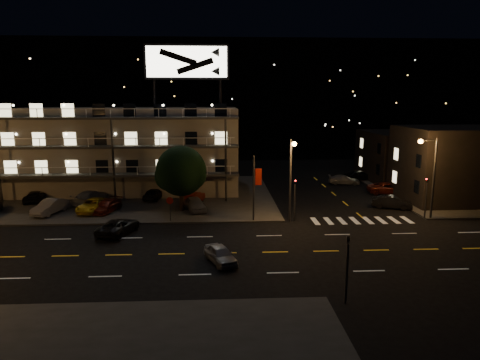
{
  "coord_description": "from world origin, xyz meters",
  "views": [
    {
      "loc": [
        1.65,
        -31.32,
        11.79
      ],
      "look_at": [
        3.68,
        8.0,
        4.19
      ],
      "focal_mm": 32.0,
      "sensor_mm": 36.0,
      "label": 1
    }
  ],
  "objects_px": {
    "lot_car_4": "(195,204)",
    "lot_car_7": "(91,197)",
    "lot_car_2": "(93,205)",
    "side_car_0": "(392,202)",
    "road_car_east": "(220,254)",
    "road_car_west": "(119,226)",
    "tree": "(181,172)"
  },
  "relations": [
    {
      "from": "lot_car_4",
      "to": "road_car_west",
      "type": "distance_m",
      "value": 9.44
    },
    {
      "from": "lot_car_7",
      "to": "road_car_east",
      "type": "relative_size",
      "value": 1.41
    },
    {
      "from": "tree",
      "to": "lot_car_4",
      "type": "xyz_separation_m",
      "value": [
        1.43,
        -0.13,
        -3.34
      ]
    },
    {
      "from": "tree",
      "to": "road_car_west",
      "type": "height_order",
      "value": "tree"
    },
    {
      "from": "tree",
      "to": "lot_car_4",
      "type": "distance_m",
      "value": 3.64
    },
    {
      "from": "tree",
      "to": "lot_car_7",
      "type": "xyz_separation_m",
      "value": [
        -10.32,
        3.41,
        -3.3
      ]
    },
    {
      "from": "lot_car_4",
      "to": "lot_car_7",
      "type": "distance_m",
      "value": 12.28
    },
    {
      "from": "lot_car_7",
      "to": "road_car_west",
      "type": "relative_size",
      "value": 1.08
    },
    {
      "from": "lot_car_2",
      "to": "side_car_0",
      "type": "xyz_separation_m",
      "value": [
        31.75,
        0.07,
        -0.12
      ]
    },
    {
      "from": "lot_car_7",
      "to": "side_car_0",
      "type": "distance_m",
      "value": 33.08
    },
    {
      "from": "lot_car_4",
      "to": "side_car_0",
      "type": "relative_size",
      "value": 0.99
    },
    {
      "from": "lot_car_2",
      "to": "road_car_east",
      "type": "height_order",
      "value": "lot_car_2"
    },
    {
      "from": "tree",
      "to": "road_car_west",
      "type": "xyz_separation_m",
      "value": [
        -4.93,
        -7.11,
        -3.53
      ]
    },
    {
      "from": "side_car_0",
      "to": "road_car_west",
      "type": "relative_size",
      "value": 0.88
    },
    {
      "from": "lot_car_4",
      "to": "road_car_east",
      "type": "height_order",
      "value": "lot_car_4"
    },
    {
      "from": "lot_car_7",
      "to": "side_car_0",
      "type": "xyz_separation_m",
      "value": [
        32.92,
        -3.23,
        -0.21
      ]
    },
    {
      "from": "lot_car_2",
      "to": "side_car_0",
      "type": "distance_m",
      "value": 31.75
    },
    {
      "from": "lot_car_4",
      "to": "road_car_east",
      "type": "xyz_separation_m",
      "value": [
        2.55,
        -14.18,
        -0.23
      ]
    },
    {
      "from": "lot_car_4",
      "to": "lot_car_7",
      "type": "bearing_deg",
      "value": 146.15
    },
    {
      "from": "lot_car_4",
      "to": "road_car_west",
      "type": "bearing_deg",
      "value": -149.4
    },
    {
      "from": "lot_car_4",
      "to": "side_car_0",
      "type": "bearing_deg",
      "value": -16.22
    },
    {
      "from": "tree",
      "to": "side_car_0",
      "type": "bearing_deg",
      "value": 0.47
    },
    {
      "from": "tree",
      "to": "road_car_west",
      "type": "relative_size",
      "value": 1.43
    },
    {
      "from": "lot_car_4",
      "to": "tree",
      "type": "bearing_deg",
      "value": 157.78
    },
    {
      "from": "lot_car_4",
      "to": "lot_car_7",
      "type": "xyz_separation_m",
      "value": [
        -11.75,
        3.54,
        0.04
      ]
    },
    {
      "from": "road_car_east",
      "to": "road_car_west",
      "type": "relative_size",
      "value": 0.77
    },
    {
      "from": "lot_car_7",
      "to": "road_car_east",
      "type": "distance_m",
      "value": 22.78
    },
    {
      "from": "lot_car_4",
      "to": "road_car_east",
      "type": "distance_m",
      "value": 14.41
    },
    {
      "from": "road_car_east",
      "to": "road_car_west",
      "type": "bearing_deg",
      "value": 118.96
    },
    {
      "from": "tree",
      "to": "lot_car_7",
      "type": "height_order",
      "value": "tree"
    },
    {
      "from": "side_car_0",
      "to": "road_car_west",
      "type": "xyz_separation_m",
      "value": [
        -27.52,
        -7.29,
        -0.03
      ]
    },
    {
      "from": "road_car_east",
      "to": "lot_car_7",
      "type": "bearing_deg",
      "value": 106.83
    }
  ]
}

